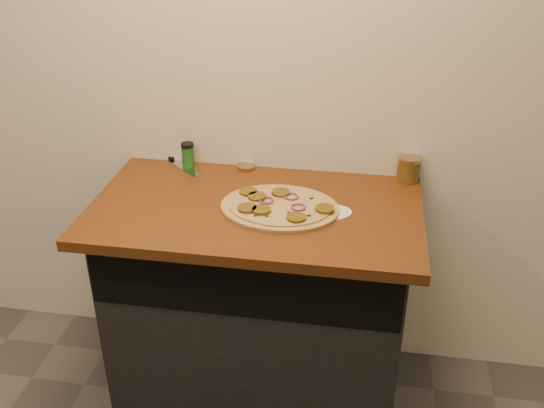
% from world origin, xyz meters
% --- Properties ---
extents(cabinet, '(1.10, 0.60, 0.86)m').
position_xyz_m(cabinet, '(0.00, 1.45, 0.43)').
color(cabinet, black).
rests_on(cabinet, ground).
extents(countertop, '(1.20, 0.70, 0.04)m').
position_xyz_m(countertop, '(0.00, 1.42, 0.88)').
color(countertop, '#603512').
rests_on(countertop, cabinet).
extents(pizza, '(0.43, 0.43, 0.03)m').
position_xyz_m(pizza, '(0.09, 1.40, 0.91)').
color(pizza, tan).
rests_on(pizza, countertop).
extents(chefs_knife, '(0.25, 0.23, 0.02)m').
position_xyz_m(chefs_knife, '(-0.41, 1.74, 0.91)').
color(chefs_knife, '#B7BAC1').
rests_on(chefs_knife, countertop).
extents(mason_jar_lid, '(0.08, 0.08, 0.02)m').
position_xyz_m(mason_jar_lid, '(-0.10, 1.72, 0.91)').
color(mason_jar_lid, tan).
rests_on(mason_jar_lid, countertop).
extents(salsa_jar, '(0.09, 0.09, 0.10)m').
position_xyz_m(salsa_jar, '(0.55, 1.72, 0.95)').
color(salsa_jar, maroon).
rests_on(salsa_jar, countertop).
extents(spice_shaker, '(0.05, 0.05, 0.10)m').
position_xyz_m(spice_shaker, '(-0.33, 1.70, 0.95)').
color(spice_shaker, '#1E6220').
rests_on(spice_shaker, countertop).
extents(flour_spill, '(0.21, 0.21, 0.00)m').
position_xyz_m(flour_spill, '(0.27, 1.41, 0.90)').
color(flour_spill, white).
rests_on(flour_spill, countertop).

